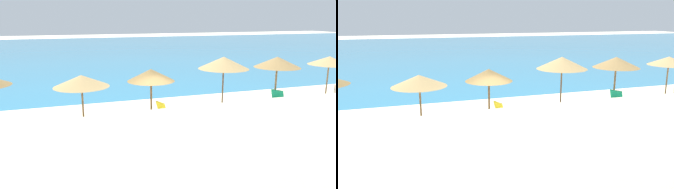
{
  "view_description": "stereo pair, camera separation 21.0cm",
  "coord_description": "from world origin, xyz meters",
  "views": [
    {
      "loc": [
        -3.98,
        -12.83,
        4.91
      ],
      "look_at": [
        1.11,
        2.2,
        1.13
      ],
      "focal_mm": 35.18,
      "sensor_mm": 36.0,
      "label": 1
    },
    {
      "loc": [
        -3.78,
        -12.9,
        4.91
      ],
      "look_at": [
        1.11,
        2.2,
        1.13
      ],
      "focal_mm": 35.18,
      "sensor_mm": 36.0,
      "label": 2
    }
  ],
  "objects": [
    {
      "name": "beach_umbrella_6",
      "position": [
        7.29,
        2.01,
        2.5
      ],
      "size": [
        2.48,
        2.48,
        2.79
      ],
      "color": "brown",
      "rests_on": "ground_plane"
    },
    {
      "name": "beach_umbrella_3",
      "position": [
        -3.05,
        1.58,
        2.19
      ],
      "size": [
        2.41,
        2.41,
        2.45
      ],
      "color": "brown",
      "rests_on": "ground_plane"
    },
    {
      "name": "beach_ball",
      "position": [
        7.45,
        0.29,
        0.15
      ],
      "size": [
        0.29,
        0.29,
        0.29
      ],
      "primitive_type": "sphere",
      "color": "green",
      "rests_on": "ground_plane"
    },
    {
      "name": "beach_umbrella_5",
      "position": [
        4.04,
        2.02,
        2.6
      ],
      "size": [
        2.59,
        2.59,
        2.92
      ],
      "color": "brown",
      "rests_on": "ground_plane"
    },
    {
      "name": "beach_umbrella_7",
      "position": [
        10.71,
        1.89,
        2.45
      ],
      "size": [
        2.32,
        2.32,
        2.7
      ],
      "color": "brown",
      "rests_on": "ground_plane"
    },
    {
      "name": "lounge_chair_3",
      "position": [
        6.93,
        1.56,
        0.41
      ],
      "size": [
        1.54,
        1.25,
        1.03
      ],
      "rotation": [
        0.0,
        0.0,
        2.06
      ],
      "color": "#199972",
      "rests_on": "ground_plane"
    },
    {
      "name": "lounge_chair_0",
      "position": [
        -0.1,
        0.85,
        0.46
      ],
      "size": [
        1.8,
        1.13,
        1.1
      ],
      "rotation": [
        0.0,
        0.0,
        1.89
      ],
      "color": "yellow",
      "rests_on": "ground_plane"
    },
    {
      "name": "ground_plane",
      "position": [
        0.0,
        0.0,
        0.0
      ],
      "size": [
        160.0,
        160.0,
        0.0
      ],
      "primitive_type": "plane",
      "color": "beige"
    },
    {
      "name": "sea_water",
      "position": [
        0.0,
        36.21,
        0.0
      ],
      "size": [
        160.0,
        60.57,
        0.01
      ],
      "primitive_type": "cube",
      "color": "teal",
      "rests_on": "ground_plane"
    },
    {
      "name": "beach_umbrella_4",
      "position": [
        0.15,
        1.85,
        2.22
      ],
      "size": [
        2.25,
        2.25,
        2.51
      ],
      "color": "brown",
      "rests_on": "ground_plane"
    }
  ]
}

